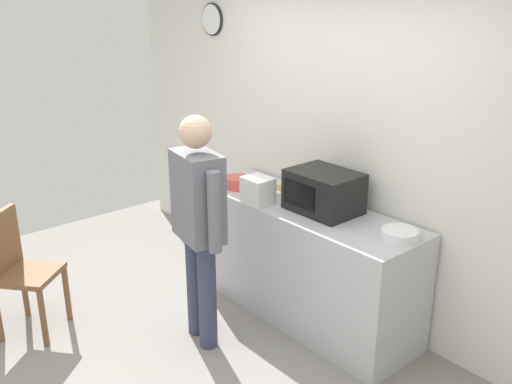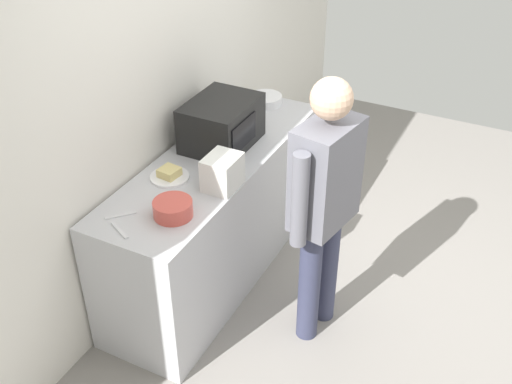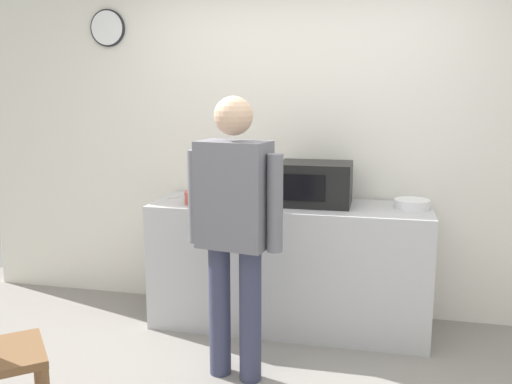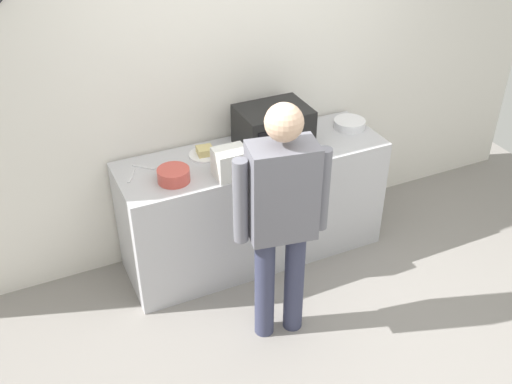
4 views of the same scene
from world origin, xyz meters
TOP-DOWN VIEW (x-y plane):
  - ground_plane at (0.00, 0.00)m, footprint 6.00×6.00m
  - back_wall at (-0.00, 1.60)m, footprint 5.40×0.13m
  - kitchen_counter at (-0.05, 1.22)m, footprint 1.97×0.62m
  - microwave at (0.13, 1.26)m, footprint 0.50×0.39m
  - sandwich_plate at (-0.37, 1.34)m, footprint 0.23×0.23m
  - salad_bowl at (-0.68, 1.11)m, footprint 0.22×0.22m
  - cereal_bowl at (0.79, 1.27)m, footprint 0.24×0.24m
  - toaster at (-0.31, 1.01)m, footprint 0.22×0.18m
  - fork_utensil at (-0.93, 1.28)m, footprint 0.09×0.16m
  - spoon_utensil at (-0.82, 1.36)m, footprint 0.14×0.13m
  - person_standing at (-0.24, 0.41)m, footprint 0.58×0.31m
  - wooden_chair at (-1.21, -0.53)m, footprint 0.56×0.56m

SIDE VIEW (x-z plane):
  - ground_plane at x=0.00m, z-range 0.00..0.00m
  - kitchen_counter at x=-0.05m, z-range 0.00..0.91m
  - wooden_chair at x=-1.21m, z-range 0.05..0.99m
  - fork_utensil at x=-0.93m, z-range 0.91..0.91m
  - spoon_utensil at x=-0.82m, z-range 0.91..0.91m
  - sandwich_plate at x=-0.37m, z-range 0.89..0.96m
  - cereal_bowl at x=0.79m, z-range 0.91..0.97m
  - salad_bowl at x=-0.68m, z-range 0.91..1.00m
  - person_standing at x=-0.24m, z-range 0.14..1.81m
  - toaster at x=-0.31m, z-range 0.91..1.11m
  - microwave at x=0.13m, z-range 0.91..1.21m
  - back_wall at x=0.00m, z-range 0.00..2.60m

